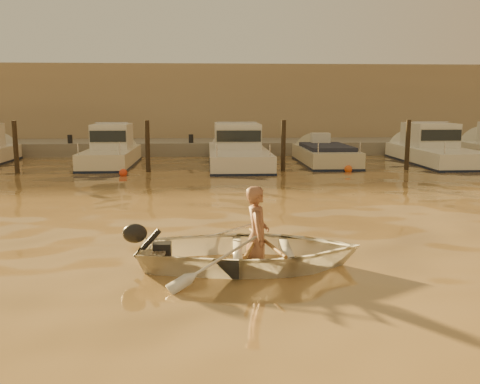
{
  "coord_description": "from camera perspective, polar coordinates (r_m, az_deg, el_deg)",
  "views": [
    {
      "loc": [
        -3.2,
        -7.07,
        2.73
      ],
      "look_at": [
        -2.48,
        4.51,
        0.75
      ],
      "focal_mm": 40.0,
      "sensor_mm": 36.0,
      "label": 1
    }
  ],
  "objects": [
    {
      "name": "ground_plane",
      "position": [
        8.23,
        19.93,
        -10.3
      ],
      "size": [
        160.0,
        160.0,
        0.0
      ],
      "primitive_type": "plane",
      "color": "brown",
      "rests_on": "ground"
    },
    {
      "name": "dinghy",
      "position": [
        8.96,
        1.19,
        -6.31
      ],
      "size": [
        3.79,
        2.78,
        0.76
      ],
      "primitive_type": "imported",
      "rotation": [
        0.0,
        0.0,
        1.53
      ],
      "color": "silver",
      "rests_on": "ground_plane"
    },
    {
      "name": "person",
      "position": [
        8.89,
        1.85,
        -4.65
      ],
      "size": [
        0.42,
        0.62,
        1.66
      ],
      "primitive_type": "imported",
      "rotation": [
        0.0,
        0.0,
        1.53
      ],
      "color": "#8D5B46",
      "rests_on": "dinghy"
    },
    {
      "name": "outboard_motor",
      "position": [
        9.02,
        -8.43,
        -6.19
      ],
      "size": [
        0.92,
        0.44,
        0.7
      ],
      "primitive_type": null,
      "rotation": [
        0.0,
        0.0,
        -0.04
      ],
      "color": "black",
      "rests_on": "dinghy"
    },
    {
      "name": "oar_port",
      "position": [
        8.93,
        2.81,
        -5.32
      ],
      "size": [
        0.41,
        2.08,
        0.13
      ],
      "primitive_type": "cylinder",
      "rotation": [
        1.54,
        0.0,
        0.17
      ],
      "color": "brown",
      "rests_on": "dinghy"
    },
    {
      "name": "oar_starboard",
      "position": [
        8.92,
        1.52,
        -5.33
      ],
      "size": [
        0.51,
        2.07,
        0.13
      ],
      "primitive_type": "cylinder",
      "rotation": [
        1.54,
        0.0,
        -0.21
      ],
      "color": "brown",
      "rests_on": "dinghy"
    },
    {
      "name": "moored_boat_1",
      "position": [
        23.53,
        -13.64,
        4.28
      ],
      "size": [
        1.95,
        5.92,
        1.75
      ],
      "primitive_type": null,
      "color": "beige",
      "rests_on": "ground_plane"
    },
    {
      "name": "moored_boat_2",
      "position": [
        23.2,
        -0.23,
        4.48
      ],
      "size": [
        2.44,
        8.13,
        1.75
      ],
      "primitive_type": null,
      "color": "white",
      "rests_on": "ground_plane"
    },
    {
      "name": "moored_boat_3",
      "position": [
        23.77,
        9.04,
        3.52
      ],
      "size": [
        2.07,
        5.98,
        0.95
      ],
      "primitive_type": null,
      "color": "beige",
      "rests_on": "ground_plane"
    },
    {
      "name": "moored_boat_4",
      "position": [
        25.26,
        20.05,
        4.32
      ],
      "size": [
        2.31,
        7.1,
        1.75
      ],
      "primitive_type": null,
      "color": "white",
      "rests_on": "ground_plane"
    },
    {
      "name": "piling_0",
      "position": [
        22.18,
        -22.8,
        4.2
      ],
      "size": [
        0.18,
        0.18,
        2.2
      ],
      "primitive_type": "cylinder",
      "color": "#2D2319",
      "rests_on": "ground_plane"
    },
    {
      "name": "piling_1",
      "position": [
        21.08,
        -9.82,
        4.56
      ],
      "size": [
        0.18,
        0.18,
        2.2
      ],
      "primitive_type": "cylinder",
      "color": "#2D2319",
      "rests_on": "ground_plane"
    },
    {
      "name": "piling_2",
      "position": [
        21.16,
        4.64,
        4.69
      ],
      "size": [
        0.18,
        0.18,
        2.2
      ],
      "primitive_type": "cylinder",
      "color": "#2D2319",
      "rests_on": "ground_plane"
    },
    {
      "name": "piling_3",
      "position": [
        22.43,
        17.43,
        4.56
      ],
      "size": [
        0.18,
        0.18,
        2.2
      ],
      "primitive_type": "cylinder",
      "color": "#2D2319",
      "rests_on": "ground_plane"
    },
    {
      "name": "fender_b",
      "position": [
        20.3,
        -12.35,
        2.01
      ],
      "size": [
        0.3,
        0.3,
        0.3
      ],
      "primitive_type": "sphere",
      "color": "red",
      "rests_on": "ground_plane"
    },
    {
      "name": "fender_c",
      "position": [
        20.04,
        1.03,
        2.14
      ],
      "size": [
        0.3,
        0.3,
        0.3
      ],
      "primitive_type": "sphere",
      "color": "silver",
      "rests_on": "ground_plane"
    },
    {
      "name": "fender_d",
      "position": [
        21.32,
        11.48,
        2.4
      ],
      "size": [
        0.3,
        0.3,
        0.3
      ],
      "primitive_type": "sphere",
      "color": "orange",
      "rests_on": "ground_plane"
    },
    {
      "name": "fender_e",
      "position": [
        23.46,
        23.59,
        2.44
      ],
      "size": [
        0.3,
        0.3,
        0.3
      ],
      "primitive_type": "sphere",
      "color": "silver",
      "rests_on": "ground_plane"
    },
    {
      "name": "quay",
      "position": [
        28.86,
        2.85,
        4.55
      ],
      "size": [
        52.0,
        4.0,
        1.0
      ],
      "primitive_type": "cube",
      "color": "gray",
      "rests_on": "ground_plane"
    },
    {
      "name": "waterfront_building",
      "position": [
        34.22,
        1.85,
        9.13
      ],
      "size": [
        46.0,
        7.0,
        4.8
      ],
      "primitive_type": "cube",
      "color": "#9E8466",
      "rests_on": "quay"
    }
  ]
}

